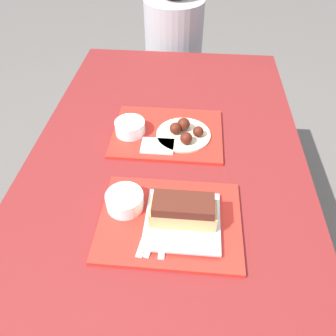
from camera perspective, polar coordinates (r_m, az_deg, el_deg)
name	(u,v)px	position (r m, az deg, el deg)	size (l,w,h in m)	color
ground_plane	(165,290)	(1.67, -0.59, -20.45)	(12.00, 12.00, 0.00)	#605B56
picnic_table	(163,199)	(1.10, -0.85, -5.48)	(0.95, 1.86, 0.75)	maroon
picnic_bench_far	(181,93)	(2.17, 2.25, 13.00)	(0.90, 0.28, 0.45)	maroon
tray_near	(170,221)	(0.94, 0.34, -9.18)	(0.40, 0.31, 0.01)	red
tray_far	(167,133)	(1.21, -0.09, 6.09)	(0.40, 0.31, 0.01)	red
bowl_coleslaw_near	(125,200)	(0.95, -7.54, -5.53)	(0.11, 0.11, 0.05)	white
brisket_sandwich_plate	(183,215)	(0.90, 2.60, -8.17)	(0.21, 0.21, 0.10)	beige
plastic_fork_near	(155,231)	(0.91, -2.21, -10.85)	(0.05, 0.17, 0.00)	white
plastic_knife_near	(163,231)	(0.91, -0.80, -10.96)	(0.02, 0.17, 0.00)	white
plastic_spoon_near	(147,230)	(0.91, -3.61, -10.74)	(0.04, 0.17, 0.00)	white
condiment_packet	(175,200)	(0.97, 1.21, -5.65)	(0.04, 0.03, 0.01)	#3F3F47
bowl_coleslaw_far	(130,127)	(1.20, -6.63, 7.18)	(0.11, 0.11, 0.05)	white
wings_plate_far	(184,132)	(1.18, 2.83, 6.24)	(0.20, 0.20, 0.05)	beige
napkin_far	(158,146)	(1.14, -1.83, 3.87)	(0.11, 0.08, 0.01)	white
person_seated_across	(174,39)	(2.02, 1.00, 21.51)	(0.33, 0.33, 0.67)	#9E9EA3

